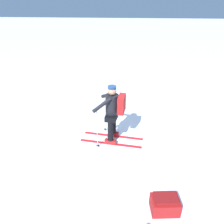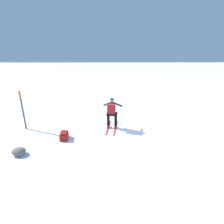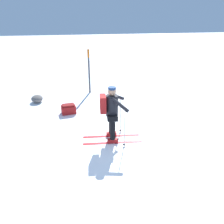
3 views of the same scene
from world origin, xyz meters
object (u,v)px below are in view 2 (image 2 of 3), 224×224
at_px(trail_marker, 22,108).
at_px(dropped_backpack, 64,136).
at_px(skier, 112,111).
at_px(rock_boulder, 19,151).

bearing_deg(trail_marker, dropped_backpack, 154.53).
bearing_deg(dropped_backpack, skier, -152.48).
xyz_separation_m(dropped_backpack, trail_marker, (2.25, -1.07, 0.99)).
xyz_separation_m(skier, trail_marker, (4.44, 0.07, 0.23)).
relative_size(trail_marker, rock_boulder, 3.67).
bearing_deg(trail_marker, skier, -179.10).
height_order(skier, trail_marker, trail_marker).
distance_m(skier, dropped_backpack, 2.58).
distance_m(skier, trail_marker, 4.45).
bearing_deg(skier, trail_marker, 0.90).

